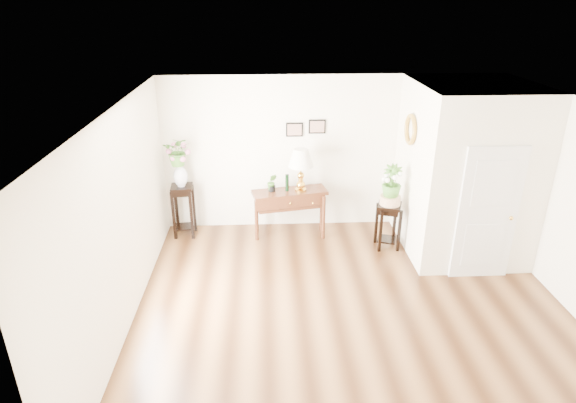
{
  "coord_description": "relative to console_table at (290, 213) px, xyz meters",
  "views": [
    {
      "loc": [
        -1.16,
        -5.52,
        4.06
      ],
      "look_at": [
        -0.83,
        1.3,
        1.09
      ],
      "focal_mm": 30.0,
      "sensor_mm": 36.0,
      "label": 1
    }
  ],
  "objects": [
    {
      "name": "ceramic_bowl",
      "position": [
        1.66,
        -0.52,
        0.45
      ],
      "size": [
        0.43,
        0.43,
        0.15
      ],
      "primitive_type": "cylinder",
      "rotation": [
        0.0,
        0.0,
        0.31
      ],
      "color": "beige",
      "rests_on": "plant_stand_b"
    },
    {
      "name": "wall_ornament",
      "position": [
        1.92,
        -0.38,
        1.61
      ],
      "size": [
        0.07,
        0.51,
        0.51
      ],
      "primitive_type": "torus",
      "rotation": [
        0.0,
        1.57,
        0.0
      ],
      "color": "#C28C30",
      "rests_on": "partition"
    },
    {
      "name": "plant_stand_a",
      "position": [
        -1.89,
        0.11,
        0.04
      ],
      "size": [
        0.4,
        0.4,
        0.96
      ],
      "primitive_type": "cube",
      "rotation": [
        0.0,
        0.0,
        0.09
      ],
      "color": "black",
      "rests_on": "floor"
    },
    {
      "name": "porcelain_vase",
      "position": [
        -1.89,
        0.11,
        0.75
      ],
      "size": [
        0.31,
        0.31,
        0.42
      ],
      "primitive_type": null,
      "rotation": [
        0.0,
        0.0,
        0.33
      ],
      "color": "silver",
      "rests_on": "plant_stand_a"
    },
    {
      "name": "art_print_left",
      "position": [
        0.11,
        0.45,
        1.41
      ],
      "size": [
        0.3,
        0.02,
        0.25
      ],
      "primitive_type": "cube",
      "color": "black",
      "rests_on": "wall_back"
    },
    {
      "name": "console_table",
      "position": [
        0.0,
        0.0,
        0.0
      ],
      "size": [
        1.37,
        0.68,
        0.87
      ],
      "primitive_type": "cube",
      "rotation": [
        0.0,
        0.0,
        0.2
      ],
      "color": "black",
      "rests_on": "floor"
    },
    {
      "name": "lily_arrangement",
      "position": [
        -1.89,
        0.11,
        1.18
      ],
      "size": [
        0.5,
        0.44,
        0.52
      ],
      "primitive_type": "imported",
      "rotation": [
        0.0,
        0.0,
        -0.1
      ],
      "color": "#3C7425",
      "rests_on": "porcelain_vase"
    },
    {
      "name": "wall_back",
      "position": [
        0.76,
        0.47,
        0.96
      ],
      "size": [
        6.0,
        0.02,
        2.8
      ],
      "primitive_type": "cube",
      "color": "white",
      "rests_on": "ground"
    },
    {
      "name": "art_print_right",
      "position": [
        0.51,
        0.45,
        1.46
      ],
      "size": [
        0.3,
        0.02,
        0.25
      ],
      "primitive_type": "cube",
      "color": "black",
      "rests_on": "wall_back"
    },
    {
      "name": "partition",
      "position": [
        2.86,
        -0.51,
        0.96
      ],
      "size": [
        1.8,
        1.95,
        2.8
      ],
      "primitive_type": "cube",
      "color": "white",
      "rests_on": "floor"
    },
    {
      "name": "wall_left",
      "position": [
        -2.24,
        -2.28,
        0.96
      ],
      "size": [
        0.02,
        5.5,
        2.8
      ],
      "primitive_type": "cube",
      "color": "white",
      "rests_on": "ground"
    },
    {
      "name": "green_vase",
      "position": [
        -0.05,
        0.0,
        0.61
      ],
      "size": [
        0.08,
        0.08,
        0.3
      ],
      "primitive_type": "cylinder",
      "rotation": [
        0.0,
        0.0,
        -0.25
      ],
      "color": "black",
      "rests_on": "console_table"
    },
    {
      "name": "narcissus",
      "position": [
        1.66,
        -0.52,
        0.77
      ],
      "size": [
        0.37,
        0.37,
        0.57
      ],
      "primitive_type": "imported",
      "rotation": [
        0.0,
        0.0,
        -0.19
      ],
      "color": "#3C7425",
      "rests_on": "ceramic_bowl"
    },
    {
      "name": "plant_stand_b",
      "position": [
        1.66,
        -0.52,
        -0.03
      ],
      "size": [
        0.48,
        0.48,
        0.8
      ],
      "primitive_type": "cube",
      "rotation": [
        0.0,
        0.0,
        -0.33
      ],
      "color": "black",
      "rests_on": "floor"
    },
    {
      "name": "table_lamp",
      "position": [
        0.19,
        0.0,
        0.79
      ],
      "size": [
        0.57,
        0.57,
        0.77
      ],
      "primitive_type": "cube",
      "rotation": [
        0.0,
        0.0,
        0.38
      ],
      "color": "gold",
      "rests_on": "console_table"
    },
    {
      "name": "wall_front",
      "position": [
        0.76,
        -5.03,
        0.96
      ],
      "size": [
        6.0,
        0.02,
        2.8
      ],
      "primitive_type": "cube",
      "color": "white",
      "rests_on": "ground"
    },
    {
      "name": "potted_plant",
      "position": [
        -0.31,
        0.0,
        0.59
      ],
      "size": [
        0.17,
        0.14,
        0.3
      ],
      "primitive_type": "imported",
      "rotation": [
        0.0,
        0.0,
        -0.05
      ],
      "color": "#3C7425",
      "rests_on": "console_table"
    },
    {
      "name": "floor",
      "position": [
        0.76,
        -2.28,
        -0.44
      ],
      "size": [
        6.0,
        5.5,
        0.02
      ],
      "primitive_type": "cube",
      "color": "brown",
      "rests_on": "ground"
    },
    {
      "name": "door",
      "position": [
        2.86,
        -1.51,
        0.61
      ],
      "size": [
        0.9,
        0.05,
        2.1
      ],
      "primitive_type": "cube",
      "color": "silver",
      "rests_on": "floor"
    },
    {
      "name": "ceiling",
      "position": [
        0.76,
        -2.28,
        2.36
      ],
      "size": [
        6.0,
        5.5,
        0.02
      ],
      "primitive_type": "cube",
      "color": "white",
      "rests_on": "ground"
    }
  ]
}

